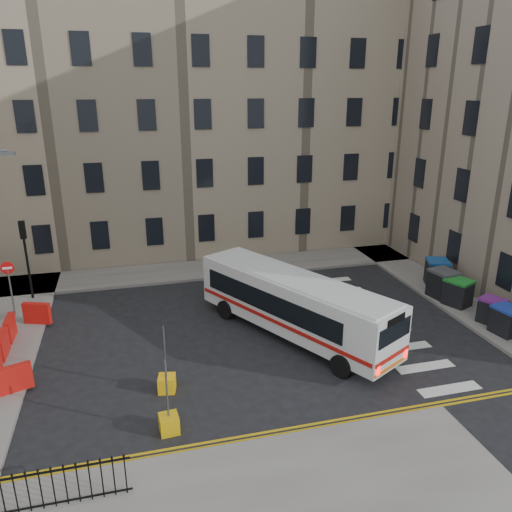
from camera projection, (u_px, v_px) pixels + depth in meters
name	position (u px, v px, depth m)	size (l,w,h in m)	color
ground	(293.00, 329.00, 22.78)	(120.00, 120.00, 0.00)	black
pavement_north	(149.00, 275.00, 29.19)	(36.00, 3.20, 0.15)	slate
pavement_east	(419.00, 278.00, 28.59)	(2.40, 26.00, 0.15)	slate
terrace_north	(118.00, 117.00, 32.51)	(38.30, 10.80, 17.20)	tan
traffic_light_nw	(25.00, 248.00, 24.92)	(0.28, 0.22, 4.10)	black
no_entry_north	(9.00, 277.00, 23.22)	(0.60, 0.08, 3.00)	#595B5E
roadworks_barriers	(12.00, 343.00, 20.18)	(1.66, 6.26, 1.00)	red
bus	(294.00, 303.00, 21.74)	(6.70, 9.87, 2.72)	silver
wheelie_bin_a	(506.00, 320.00, 21.89)	(1.16, 1.28, 1.24)	black
wheelie_bin_b	(492.00, 311.00, 22.91)	(1.27, 1.35, 1.18)	black
wheelie_bin_c	(458.00, 292.00, 24.77)	(1.44, 1.53, 1.34)	black
wheelie_bin_d	(443.00, 284.00, 25.67)	(1.37, 1.51, 1.46)	black
wheelie_bin_e	(437.00, 272.00, 27.28)	(1.52, 1.61, 1.43)	black
bollard_yellow	(167.00, 384.00, 18.07)	(0.60, 0.60, 0.60)	#FCB40E
bollard_chevron	(169.00, 424.00, 15.92)	(0.60, 0.60, 0.60)	gold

